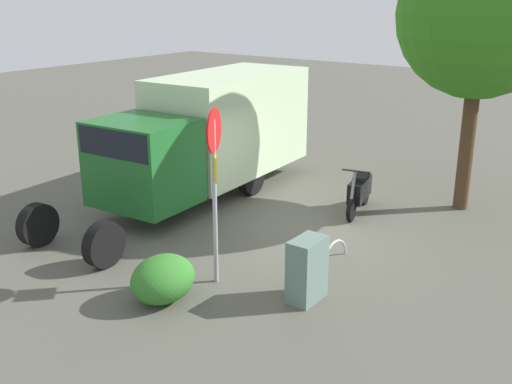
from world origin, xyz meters
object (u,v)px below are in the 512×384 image
Objects in this scene: box_truck_near at (208,131)px; motorcycle at (359,191)px; street_tree at (482,15)px; utility_cabinet at (307,270)px; bike_rack_hoop at (335,260)px; stop_sign at (214,169)px.

box_truck_near reaches higher than motorcycle.
motorcycle is 4.73m from street_tree.
street_tree is (-2.72, 5.64, 2.87)m from box_truck_near.
street_tree is at bearing 174.18° from utility_cabinet.
bike_rack_hoop is (4.46, -0.99, -4.51)m from street_tree.
utility_cabinet is (6.13, -0.62, -3.96)m from street_tree.
stop_sign reaches higher than bike_rack_hoop.
motorcycle reaches higher than utility_cabinet.
street_tree reaches higher than box_truck_near.
box_truck_near is 7.58× the size of utility_cabinet.
stop_sign is at bearing -77.27° from utility_cabinet.
stop_sign is (3.78, 3.35, 0.47)m from box_truck_near.
bike_rack_hoop is (-1.67, -0.37, -0.55)m from utility_cabinet.
street_tree reaches higher than stop_sign.
utility_cabinet is (-0.38, 1.66, -1.56)m from stop_sign.
motorcycle is 5.08m from stop_sign.
motorcycle is 4.60m from utility_cabinet.
utility_cabinet is at bearing 3.69° from motorcycle.
street_tree is 7.53× the size of bike_rack_hoop.
stop_sign reaches higher than utility_cabinet.
motorcycle reaches higher than bike_rack_hoop.
utility_cabinet is at bearing 12.40° from bike_rack_hoop.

